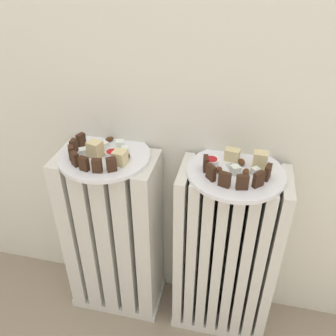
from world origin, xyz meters
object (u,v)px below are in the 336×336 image
plate_left (105,156)px  plate_right (236,172)px  jam_bowl_left (112,154)px  radiator_left (114,237)px  jam_bowl_right (211,162)px  fork (234,171)px  radiator_right (225,256)px

plate_left → plate_right: 0.40m
plate_right → jam_bowl_left: 0.37m
radiator_left → plate_right: size_ratio=2.33×
plate_right → radiator_left: bearing=180.0°
jam_bowl_right → jam_bowl_left: bearing=-175.8°
plate_right → jam_bowl_right: size_ratio=6.51×
plate_left → jam_bowl_right: (0.32, 0.01, 0.02)m
plate_left → fork: fork is taller
radiator_right → jam_bowl_left: 0.51m
radiator_left → radiator_right: (0.40, 0.00, 0.00)m
plate_right → jam_bowl_left: jam_bowl_left is taller
radiator_left → fork: 0.52m
jam_bowl_left → plate_right: bearing=1.1°
fork → radiator_right: bearing=25.4°
plate_left → plate_right: same height
plate_right → jam_bowl_left: (-0.37, -0.01, 0.02)m
plate_left → radiator_right: bearing=0.0°
jam_bowl_left → fork: 0.36m
radiator_right → plate_right: plate_right is taller
jam_bowl_right → plate_left: bearing=-177.4°
plate_right → jam_bowl_right: jam_bowl_right is taller
plate_right → jam_bowl_left: size_ratio=6.75×
plate_left → plate_right: size_ratio=1.00×
jam_bowl_right → fork: 0.07m
plate_left → jam_bowl_right: bearing=2.6°
fork → jam_bowl_left: bearing=-179.4°
jam_bowl_left → fork: jam_bowl_left is taller
radiator_right → plate_left: 0.52m
radiator_right → jam_bowl_right: 0.36m
plate_left → jam_bowl_left: 0.03m
radiator_left → jam_bowl_left: bearing=-14.1°
radiator_right → fork: fork is taller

